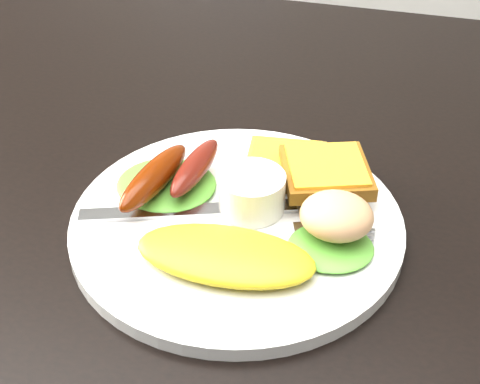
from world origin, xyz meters
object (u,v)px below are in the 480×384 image
(dining_table, at_px, (315,182))
(person, at_px, (428,32))
(dining_chair, at_px, (191,64))
(plate, at_px, (237,224))

(dining_table, relative_size, person, 0.85)
(dining_chair, relative_size, plate, 1.30)
(dining_table, bearing_deg, plate, -113.83)
(dining_table, xyz_separation_m, dining_chair, (-0.39, 0.73, -0.28))
(plate, bearing_deg, dining_table, 66.17)
(dining_table, bearing_deg, dining_chair, 117.99)
(dining_table, distance_m, plate, 0.12)
(person, height_order, plate, person)
(person, bearing_deg, dining_table, 59.78)
(dining_table, bearing_deg, person, 78.68)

